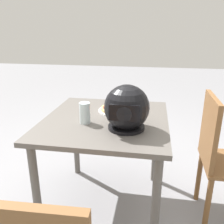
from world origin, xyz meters
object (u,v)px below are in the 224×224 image
Objects in this scene: motorcycle_helmet at (127,108)px; drinking_glass at (85,113)px; chair_side at (221,154)px; dining_table at (106,132)px; pizza at (117,108)px.

drinking_glass is (0.27, -0.05, -0.06)m from motorcycle_helmet.
chair_side is at bearing -172.55° from drinking_glass.
pizza is at bearing -109.24° from dining_table.
dining_table is 3.64× the size of pizza.
motorcycle_helmet is 2.01× the size of drinking_glass.
chair_side is (-0.72, 0.15, -0.24)m from pizza.
pizza is at bearing -123.15° from drinking_glass.
chair_side is at bearing -165.03° from motorcycle_helmet.
drinking_glass is at bearing 56.85° from pizza.
chair_side reaches higher than drinking_glass.
pizza is at bearing -71.90° from motorcycle_helmet.
dining_table is at bearing 70.76° from pizza.
pizza reaches higher than dining_table.
drinking_glass is at bearing 41.69° from dining_table.
motorcycle_helmet reaches higher than pizza.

